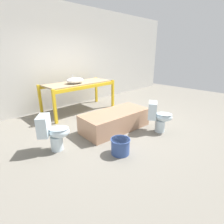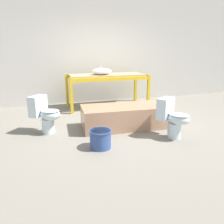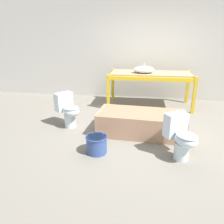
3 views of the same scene
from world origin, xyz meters
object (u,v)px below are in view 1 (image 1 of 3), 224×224
at_px(bathtub_main, 115,119).
at_px(toilet_far, 159,116).
at_px(bucket_white, 120,146).
at_px(toilet_near, 53,132).
at_px(sink_basin, 75,80).

xyz_separation_m(bathtub_main, toilet_far, (0.62, -0.80, 0.12)).
xyz_separation_m(bathtub_main, bucket_white, (-0.71, -0.82, -0.10)).
height_order(toilet_near, bucket_white, toilet_near).
bearing_deg(bucket_white, bathtub_main, 49.28).
bearing_deg(bathtub_main, toilet_near, 178.47).
xyz_separation_m(toilet_far, bucket_white, (-1.33, -0.03, -0.22)).
bearing_deg(bucket_white, sink_basin, 73.74).
relative_size(sink_basin, toilet_near, 0.74).
relative_size(toilet_near, bucket_white, 1.94).
xyz_separation_m(toilet_near, toilet_far, (2.13, -0.94, 0.00)).
height_order(sink_basin, bucket_white, sink_basin).
relative_size(sink_basin, bathtub_main, 0.31).
bearing_deg(toilet_near, bucket_white, -102.26).
bearing_deg(bathtub_main, sink_basin, 93.48).
distance_m(bathtub_main, toilet_near, 1.52).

